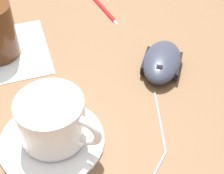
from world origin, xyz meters
name	(u,v)px	position (x,y,z in m)	size (l,w,h in m)	color
ground_plane	(79,66)	(0.00, 0.00, 0.00)	(3.00, 3.00, 0.00)	brown
saucer	(52,139)	(-0.10, -0.12, 0.00)	(0.14, 0.14, 0.01)	white
coffee_cup	(53,120)	(-0.09, -0.12, 0.04)	(0.09, 0.10, 0.06)	white
computer_mouse	(162,62)	(0.11, -0.07, 0.02)	(0.11, 0.11, 0.03)	#2D3342
napkin_under_glass	(1,53)	(-0.10, 0.09, 0.00)	(0.15, 0.15, 0.00)	white
pen	(100,4)	(0.12, 0.14, 0.00)	(0.02, 0.15, 0.01)	#B21919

